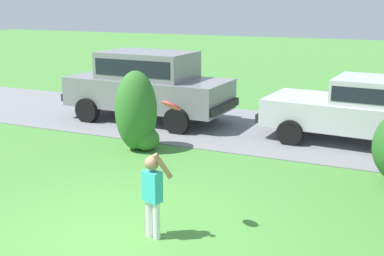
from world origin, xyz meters
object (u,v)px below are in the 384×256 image
parked_sedan (362,108)px  frisbee (171,106)px  parked_suv (148,82)px  child_thrower (152,190)px

parked_sedan → frisbee: (-2.00, -5.85, 1.01)m
parked_suv → child_thrower: parked_suv is taller
parked_sedan → frisbee: 6.26m
parked_sedan → child_thrower: 6.56m
child_thrower → frisbee: bearing=69.8°
frisbee → child_thrower: bearing=-110.2°
parked_suv → frisbee: size_ratio=15.51×
parked_sedan → frisbee: size_ratio=14.74×
child_thrower → parked_suv: bearing=119.8°
parked_suv → parked_sedan: bearing=0.5°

